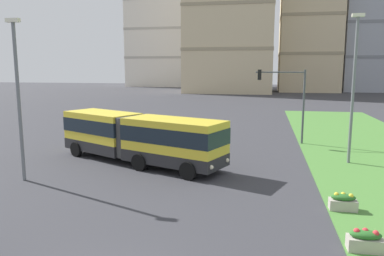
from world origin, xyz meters
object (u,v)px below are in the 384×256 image
apartment_tower_eastcentre (377,10)px  flower_planter_1 (365,240)px  streetlight_left (18,93)px  apartment_tower_west (163,32)px  articulated_bus (138,137)px  traffic_light_far_right (287,93)px  flower_planter_2 (343,202)px  streetlight_median (354,84)px

apartment_tower_eastcentre → flower_planter_1: bearing=-104.4°
flower_planter_1 → apartment_tower_eastcentre: bearing=75.6°
streetlight_left → apartment_tower_west: apartment_tower_west is taller
streetlight_left → articulated_bus: bearing=44.5°
flower_planter_1 → traffic_light_far_right: 18.11m
flower_planter_2 → streetlight_median: size_ratio=0.12×
streetlight_median → apartment_tower_west: bearing=111.7°
flower_planter_1 → flower_planter_2: size_ratio=1.00×
apartment_tower_eastcentre → flower_planter_2: bearing=-104.9°
streetlight_median → apartment_tower_west: 106.95m
flower_planter_1 → streetlight_left: (-15.82, 4.99, 4.21)m
flower_planter_1 → traffic_light_far_right: size_ratio=0.19×
flower_planter_2 → streetlight_median: bearing=77.2°
articulated_bus → apartment_tower_west: size_ratio=0.33×
traffic_light_far_right → flower_planter_2: bearing=-83.3°
streetlight_median → articulated_bus: bearing=-170.0°
apartment_tower_west → apartment_tower_eastcentre: apartment_tower_eastcentre is taller
articulated_bus → streetlight_left: 7.32m
apartment_tower_west → articulated_bus: bearing=-75.4°
streetlight_left → streetlight_median: 19.05m
articulated_bus → streetlight_left: streetlight_left is taller
flower_planter_2 → streetlight_left: streetlight_left is taller
articulated_bus → apartment_tower_eastcentre: size_ratio=0.29×
flower_planter_2 → streetlight_median: (1.90, 8.38, 4.57)m
streetlight_median → apartment_tower_eastcentre: apartment_tower_eastcentre is taller
flower_planter_2 → traffic_light_far_right: bearing=96.7°
traffic_light_far_right → streetlight_median: streetlight_median is taller
articulated_bus → flower_planter_1: 14.74m
apartment_tower_west → apartment_tower_eastcentre: (61.54, -16.20, 2.92)m
articulated_bus → flower_planter_2: (11.05, -6.09, -1.23)m
traffic_light_far_right → streetlight_left: bearing=-138.2°
streetlight_left → apartment_tower_eastcentre: 99.30m
flower_planter_2 → apartment_tower_eastcentre: bearing=75.1°
apartment_tower_west → apartment_tower_eastcentre: bearing=-14.8°
articulated_bus → flower_planter_2: bearing=-28.8°
flower_planter_2 → apartment_tower_eastcentre: (24.22, 90.87, 20.10)m
flower_planter_2 → streetlight_left: bearing=174.9°
flower_planter_1 → streetlight_median: bearing=81.0°
traffic_light_far_right → apartment_tower_eastcentre: size_ratio=0.14×
streetlight_median → apartment_tower_west: (-39.22, 98.70, 12.62)m
apartment_tower_west → apartment_tower_eastcentre: size_ratio=0.86×
streetlight_left → apartment_tower_west: size_ratio=0.24×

